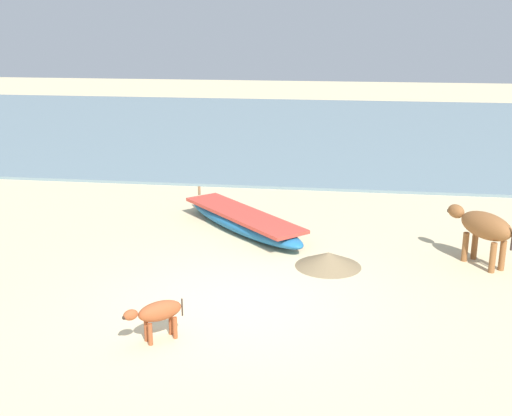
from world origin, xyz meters
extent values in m
plane|color=beige|center=(0.00, 0.00, 0.00)|extent=(80.00, 80.00, 0.00)
cube|color=slate|center=(0.00, 17.13, 0.04)|extent=(60.00, 20.00, 0.08)
ellipsoid|color=#1E669E|center=(-0.51, 3.55, 0.20)|extent=(3.30, 3.41, 0.40)
cube|color=#CC3F33|center=(-0.51, 3.55, 0.37)|extent=(2.96, 3.06, 0.07)
cube|color=olive|center=(-0.71, 3.76, 0.31)|extent=(0.58, 0.56, 0.04)
cylinder|color=olive|center=(-1.75, 4.86, 0.50)|extent=(0.06, 0.06, 0.20)
ellipsoid|color=brown|center=(4.13, 2.21, 0.76)|extent=(1.01, 1.15, 0.48)
ellipsoid|color=brown|center=(3.70, 2.80, 0.84)|extent=(0.39, 0.42, 0.26)
sphere|color=#2D2119|center=(3.60, 2.92, 0.81)|extent=(0.14, 0.14, 0.10)
cylinder|color=brown|center=(3.84, 2.39, 0.28)|extent=(0.11, 0.11, 0.55)
cylinder|color=brown|center=(4.04, 2.54, 0.28)|extent=(0.11, 0.11, 0.55)
cylinder|color=brown|center=(4.23, 1.88, 0.28)|extent=(0.11, 0.11, 0.55)
cylinder|color=brown|center=(4.42, 2.02, 0.28)|extent=(0.11, 0.11, 0.55)
cylinder|color=#2D2119|center=(4.48, 1.74, 0.71)|extent=(0.04, 0.04, 0.45)
ellipsoid|color=#9E4C28|center=(-0.85, -1.36, 0.44)|extent=(0.65, 0.60, 0.28)
ellipsoid|color=#9E4C28|center=(-1.17, -1.64, 0.48)|extent=(0.24, 0.23, 0.15)
sphere|color=#2D2119|center=(-1.24, -1.70, 0.47)|extent=(0.08, 0.08, 0.06)
cylinder|color=#9E4C28|center=(-0.95, -1.54, 0.16)|extent=(0.06, 0.06, 0.32)
cylinder|color=#9E4C28|center=(-1.03, -1.43, 0.16)|extent=(0.06, 0.06, 0.32)
cylinder|color=#9E4C28|center=(-0.66, -1.30, 0.16)|extent=(0.06, 0.06, 0.32)
cylinder|color=#9E4C28|center=(-0.75, -1.19, 0.16)|extent=(0.06, 0.06, 0.32)
cylinder|color=#2D2119|center=(-0.59, -1.15, 0.41)|extent=(0.02, 0.02, 0.26)
cone|color=#7A6647|center=(1.36, 1.75, 0.13)|extent=(1.30, 1.30, 0.27)
camera|label=1|loc=(1.61, -9.06, 4.24)|focal=44.48mm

